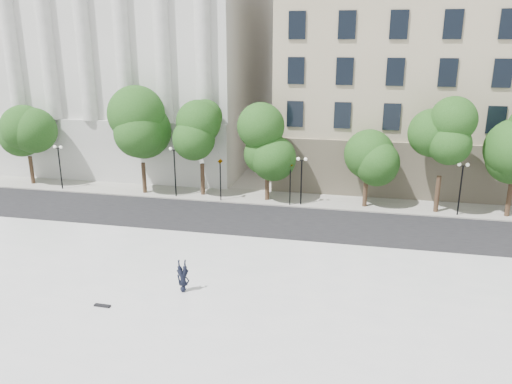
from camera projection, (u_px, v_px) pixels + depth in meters
ground at (116, 363)px, 21.17m from camera, size 160.00×160.00×0.00m
plaza at (145, 321)px, 23.92m from camera, size 44.00×22.00×0.45m
street at (227, 220)px, 38.01m from camera, size 60.00×8.00×0.02m
far_sidewalk at (245, 196)px, 43.61m from camera, size 60.00×4.00×0.12m
building_west at (128, 42)px, 56.87m from camera, size 31.50×27.65×25.60m
building_east at (470, 61)px, 50.34m from camera, size 36.00×26.15×23.00m
traffic_light_west at (220, 159)px, 41.28m from camera, size 0.49×1.82×4.22m
traffic_light_east at (291, 162)px, 40.10m from camera, size 0.45×1.87×4.25m
person_lying at (183, 287)px, 26.24m from camera, size 0.95×1.88×0.49m
skateboard at (102, 306)px, 24.81m from camera, size 0.84×0.23×0.09m
street_trees at (259, 140)px, 41.15m from camera, size 45.59×4.80×7.77m
lamp_posts at (240, 168)px, 41.47m from camera, size 35.04×0.28×4.46m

